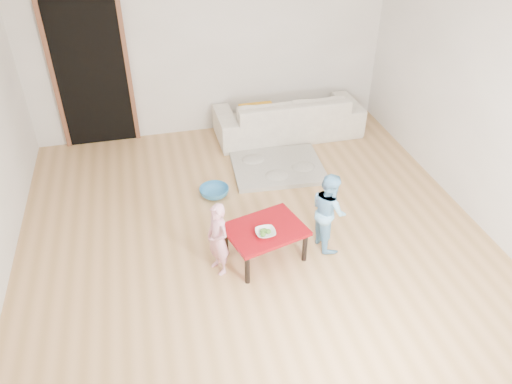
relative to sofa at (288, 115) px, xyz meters
name	(u,v)px	position (x,y,z in m)	size (l,w,h in m)	color
floor	(252,230)	(-1.03, -2.05, -0.30)	(5.00, 5.00, 0.01)	#B0834B
back_wall	(209,43)	(-1.03, 0.45, 1.00)	(5.00, 0.02, 2.60)	white
right_wall	(481,99)	(1.47, -2.05, 1.00)	(0.02, 5.00, 2.60)	white
doorway	(91,73)	(-2.63, 0.43, 0.72)	(1.02, 0.08, 2.11)	brown
sofa	(288,115)	(0.00, 0.00, 0.00)	(2.09, 0.82, 0.61)	white
cushion	(258,113)	(-0.48, -0.14, 0.16)	(0.47, 0.42, 0.13)	orange
red_table	(265,243)	(-0.99, -2.51, -0.11)	(0.76, 0.57, 0.38)	maroon
bowl	(265,233)	(-1.02, -2.61, 0.10)	(0.20, 0.20, 0.05)	white
broccoli	(265,233)	(-1.02, -2.61, 0.10)	(0.12, 0.12, 0.06)	#2D5919
child_pink	(218,239)	(-1.48, -2.58, 0.09)	(0.29, 0.19, 0.79)	pink
child_blue	(329,211)	(-0.31, -2.45, 0.13)	(0.42, 0.33, 0.87)	#6CBDFA
basin	(214,192)	(-1.32, -1.30, -0.25)	(0.36, 0.36, 0.11)	teal
blanket	(278,167)	(-0.40, -0.89, -0.28)	(1.16, 0.97, 0.06)	#B5AEA0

